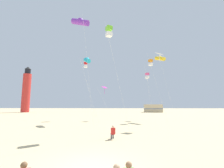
# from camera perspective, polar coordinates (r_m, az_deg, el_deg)

# --- Properties ---
(kite_flyer_standing) EXTENTS (0.42, 0.55, 1.16)m
(kite_flyer_standing) POSITION_cam_1_polar(r_m,az_deg,el_deg) (13.46, 0.31, -17.35)
(kite_flyer_standing) COLOR red
(kite_flyer_standing) RESTS_ON ground
(kite_box_rainbow) EXTENTS (1.46, 1.46, 9.10)m
(kite_box_rainbow) POSITION_cam_1_polar(r_m,az_deg,el_deg) (31.31, 12.99, 3.00)
(kite_box_rainbow) COLOR silver
(kite_box_rainbow) RESTS_ON ground
(kite_tube_gold) EXTENTS (2.91, 3.36, 12.29)m
(kite_tube_gold) POSITION_cam_1_polar(r_m,az_deg,el_deg) (31.03, 17.44, 9.09)
(kite_tube_gold) COLOR silver
(kite_tube_gold) RESTS_ON ground
(kite_box_lime) EXTENTS (2.55, 2.55, 11.33)m
(kite_box_lime) POSITION_cam_1_polar(r_m,az_deg,el_deg) (17.57, -1.12, 18.92)
(kite_box_lime) COLOR silver
(kite_box_lime) RESTS_ON ground
(kite_box_orange) EXTENTS (1.49, 1.49, 10.98)m
(kite_box_orange) POSITION_cam_1_polar(r_m,az_deg,el_deg) (28.94, 14.17, 7.70)
(kite_box_orange) COLOR silver
(kite_box_orange) RESTS_ON ground
(kite_diamond_magenta) EXTENTS (2.97, 2.28, 6.25)m
(kite_diamond_magenta) POSITION_cam_1_polar(r_m,az_deg,el_deg) (28.81, -2.78, -1.66)
(kite_diamond_magenta) COLOR silver
(kite_diamond_magenta) RESTS_ON ground
(kite_tube_cyan) EXTENTS (3.02, 3.46, 10.90)m
(kite_tube_cyan) POSITION_cam_1_polar(r_m,az_deg,el_deg) (26.21, -9.28, 8.75)
(kite_tube_cyan) COLOR silver
(kite_tube_cyan) RESTS_ON ground
(kite_diamond_white) EXTENTS (2.35, 2.35, 9.87)m
(kite_diamond_white) POSITION_cam_1_polar(r_m,az_deg,el_deg) (21.82, 17.17, 9.73)
(kite_diamond_white) COLOR silver
(kite_diamond_white) RESTS_ON ground
(kite_tube_violet) EXTENTS (3.02, 2.55, 13.68)m
(kite_tube_violet) POSITION_cam_1_polar(r_m,az_deg,el_deg) (20.73, -11.74, 21.71)
(kite_tube_violet) COLOR silver
(kite_tube_violet) RESTS_ON ground
(kite_box_scarlet) EXTENTS (2.77, 2.77, 11.48)m
(kite_box_scarlet) POSITION_cam_1_polar(r_m,az_deg,el_deg) (31.96, -9.81, 7.06)
(kite_box_scarlet) COLOR silver
(kite_box_scarlet) RESTS_ON ground
(lighthouse_distant) EXTENTS (2.80, 2.80, 16.80)m
(lighthouse_distant) POSITION_cam_1_polar(r_m,az_deg,el_deg) (64.20, -29.28, -2.13)
(lighthouse_distant) COLOR red
(lighthouse_distant) RESTS_ON ground
(rv_van_tan) EXTENTS (6.57, 2.72, 2.80)m
(rv_van_tan) POSITION_cam_1_polar(r_m,az_deg,el_deg) (57.64, 15.07, -8.75)
(rv_van_tan) COLOR #C6B28C
(rv_van_tan) RESTS_ON ground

